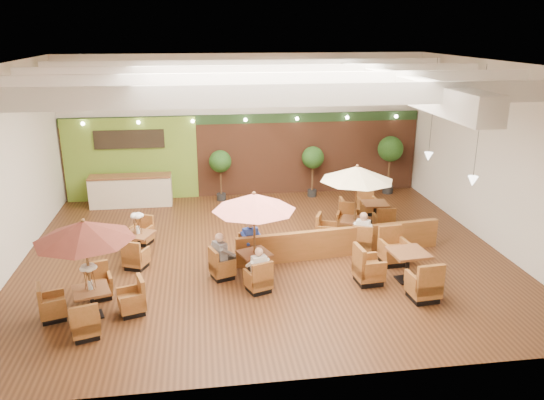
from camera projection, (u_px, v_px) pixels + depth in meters
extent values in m
plane|color=#381E0F|center=(264.00, 253.00, 15.80)|extent=(14.00, 14.00, 0.00)
cube|color=silver|center=(245.00, 126.00, 20.59)|extent=(14.00, 0.04, 5.50)
cube|color=silver|center=(306.00, 247.00, 9.30)|extent=(14.00, 0.04, 5.50)
cube|color=silver|center=(2.00, 173.00, 14.03)|extent=(0.04, 12.00, 5.50)
cube|color=silver|center=(496.00, 156.00, 15.86)|extent=(0.04, 12.00, 5.50)
cube|color=white|center=(263.00, 64.00, 14.09)|extent=(14.00, 12.00, 0.04)
cube|color=brown|center=(246.00, 155.00, 20.90)|extent=(13.90, 0.10, 3.20)
cube|color=#1E3819|center=(245.00, 119.00, 20.44)|extent=(13.90, 0.12, 0.35)
cube|color=olive|center=(131.00, 159.00, 20.27)|extent=(5.00, 0.08, 3.20)
cube|color=black|center=(129.00, 139.00, 19.94)|extent=(2.60, 0.08, 0.70)
cube|color=white|center=(388.00, 83.00, 14.72)|extent=(0.60, 11.00, 0.60)
cube|color=white|center=(288.00, 95.00, 10.43)|extent=(13.60, 0.12, 0.45)
cube|color=white|center=(270.00, 82.00, 12.98)|extent=(13.60, 0.12, 0.45)
cube|color=white|center=(258.00, 73.00, 15.42)|extent=(13.60, 0.12, 0.45)
cube|color=white|center=(249.00, 66.00, 17.96)|extent=(13.60, 0.12, 0.45)
cylinder|color=black|center=(480.00, 125.00, 14.41)|extent=(0.01, 0.01, 3.20)
cone|color=white|center=(473.00, 181.00, 14.90)|extent=(0.28, 0.28, 0.28)
cylinder|color=black|center=(433.00, 109.00, 17.23)|extent=(0.01, 0.01, 3.20)
cone|color=white|center=(428.00, 156.00, 17.73)|extent=(0.28, 0.28, 0.28)
sphere|color=#FFEAC6|center=(83.00, 124.00, 19.44)|extent=(0.14, 0.14, 0.14)
sphere|color=#FFEAC6|center=(138.00, 122.00, 19.70)|extent=(0.14, 0.14, 0.14)
sphere|color=#FFEAC6|center=(193.00, 121.00, 19.96)|extent=(0.14, 0.14, 0.14)
sphere|color=#FFEAC6|center=(246.00, 120.00, 20.22)|extent=(0.14, 0.14, 0.14)
sphere|color=#FFEAC6|center=(297.00, 119.00, 20.48)|extent=(0.14, 0.14, 0.14)
sphere|color=#FFEAC6|center=(347.00, 118.00, 20.74)|extent=(0.14, 0.14, 0.14)
sphere|color=#FFEAC6|center=(396.00, 116.00, 21.00)|extent=(0.14, 0.14, 0.14)
cube|color=beige|center=(131.00, 192.00, 19.86)|extent=(3.00, 0.70, 1.10)
cube|color=brown|center=(130.00, 176.00, 19.67)|extent=(3.00, 0.75, 0.06)
cube|color=brown|center=(340.00, 242.00, 15.51)|extent=(6.22, 0.91, 0.86)
cube|color=brown|center=(91.00, 290.00, 12.17)|extent=(0.99, 0.99, 0.06)
cylinder|color=black|center=(92.00, 303.00, 12.27)|extent=(0.09, 0.09, 0.62)
cube|color=black|center=(94.00, 315.00, 12.37)|extent=(0.52, 0.52, 0.04)
cube|color=brown|center=(85.00, 326.00, 11.46)|extent=(0.72, 0.72, 0.30)
cube|color=brown|center=(78.00, 320.00, 11.14)|extent=(0.58, 0.26, 0.65)
cube|color=brown|center=(71.00, 321.00, 11.29)|extent=(0.22, 0.51, 0.26)
cube|color=brown|center=(97.00, 315.00, 11.51)|extent=(0.22, 0.51, 0.26)
cube|color=black|center=(86.00, 334.00, 11.52)|extent=(0.64, 0.64, 0.13)
cube|color=brown|center=(99.00, 288.00, 13.13)|extent=(0.72, 0.72, 0.30)
cube|color=brown|center=(103.00, 273.00, 13.27)|extent=(0.58, 0.26, 0.65)
cube|color=brown|center=(110.00, 279.00, 13.17)|extent=(0.22, 0.51, 0.26)
cube|color=brown|center=(87.00, 283.00, 12.96)|extent=(0.22, 0.51, 0.26)
cube|color=black|center=(100.00, 295.00, 13.19)|extent=(0.64, 0.64, 0.13)
cube|color=brown|center=(53.00, 308.00, 12.18)|extent=(0.72, 0.72, 0.30)
cube|color=brown|center=(61.00, 298.00, 12.05)|extent=(0.26, 0.58, 0.65)
cube|color=brown|center=(51.00, 296.00, 12.35)|extent=(0.51, 0.22, 0.26)
cube|color=brown|center=(53.00, 306.00, 11.88)|extent=(0.51, 0.22, 0.26)
cube|color=black|center=(54.00, 316.00, 12.24)|extent=(0.64, 0.64, 0.13)
cube|color=brown|center=(132.00, 303.00, 12.41)|extent=(0.72, 0.72, 0.30)
cube|color=brown|center=(121.00, 291.00, 12.36)|extent=(0.26, 0.58, 0.65)
cube|color=brown|center=(133.00, 301.00, 12.12)|extent=(0.51, 0.22, 0.26)
cube|color=brown|center=(129.00, 291.00, 12.58)|extent=(0.51, 0.22, 0.26)
cube|color=black|center=(133.00, 311.00, 12.47)|extent=(0.64, 0.64, 0.13)
cylinder|color=brown|center=(89.00, 271.00, 12.02)|extent=(0.06, 0.06, 2.33)
cone|color=#522018|center=(84.00, 230.00, 11.71)|extent=(2.24, 2.24, 0.45)
sphere|color=brown|center=(83.00, 221.00, 11.64)|extent=(0.10, 0.10, 0.10)
cylinder|color=silver|center=(90.00, 285.00, 12.13)|extent=(0.10, 0.10, 0.22)
cube|color=brown|center=(255.00, 253.00, 14.17)|extent=(1.00, 1.00, 0.06)
cylinder|color=black|center=(255.00, 264.00, 14.27)|extent=(0.09, 0.09, 0.61)
cube|color=black|center=(255.00, 275.00, 14.37)|extent=(0.53, 0.53, 0.04)
cube|color=brown|center=(258.00, 281.00, 13.46)|extent=(0.73, 0.73, 0.29)
cube|color=brown|center=(256.00, 276.00, 13.15)|extent=(0.57, 0.28, 0.64)
cube|color=brown|center=(249.00, 277.00, 13.29)|extent=(0.24, 0.50, 0.26)
cube|color=brown|center=(268.00, 273.00, 13.52)|extent=(0.24, 0.50, 0.26)
cube|color=black|center=(258.00, 289.00, 13.53)|extent=(0.65, 0.65, 0.13)
cube|color=brown|center=(251.00, 254.00, 15.11)|extent=(0.73, 0.73, 0.29)
cube|color=brown|center=(253.00, 241.00, 15.25)|extent=(0.57, 0.28, 0.64)
cube|color=brown|center=(260.00, 246.00, 15.17)|extent=(0.24, 0.50, 0.26)
cube|color=brown|center=(243.00, 249.00, 14.93)|extent=(0.24, 0.50, 0.26)
cube|color=black|center=(252.00, 260.00, 15.18)|extent=(0.65, 0.65, 0.13)
cube|color=brown|center=(222.00, 269.00, 14.17)|extent=(0.73, 0.73, 0.29)
cube|color=brown|center=(231.00, 260.00, 14.04)|extent=(0.28, 0.57, 0.64)
cube|color=brown|center=(218.00, 259.00, 14.34)|extent=(0.50, 0.24, 0.26)
cube|color=brown|center=(226.00, 266.00, 13.89)|extent=(0.50, 0.24, 0.26)
cube|color=black|center=(222.00, 276.00, 14.24)|extent=(0.65, 0.65, 0.13)
cylinder|color=brown|center=(254.00, 237.00, 14.01)|extent=(0.06, 0.06, 2.30)
cone|color=#D06E64|center=(254.00, 202.00, 13.71)|extent=(2.21, 2.21, 0.45)
sphere|color=brown|center=(254.00, 193.00, 13.64)|extent=(0.10, 0.10, 0.10)
cube|color=brown|center=(355.00, 220.00, 16.55)|extent=(1.06, 1.06, 0.06)
cylinder|color=black|center=(354.00, 230.00, 16.65)|extent=(0.10, 0.10, 0.63)
cube|color=black|center=(354.00, 240.00, 16.75)|extent=(0.56, 0.56, 0.04)
cube|color=brown|center=(363.00, 243.00, 15.82)|extent=(0.77, 0.77, 0.30)
cube|color=brown|center=(369.00, 237.00, 15.53)|extent=(0.58, 0.32, 0.67)
cube|color=brown|center=(354.00, 236.00, 15.83)|extent=(0.27, 0.51, 0.27)
cube|color=brown|center=(372.00, 238.00, 15.69)|extent=(0.27, 0.51, 0.27)
cube|color=black|center=(362.00, 250.00, 15.89)|extent=(0.68, 0.68, 0.13)
cube|color=brown|center=(346.00, 222.00, 17.52)|extent=(0.77, 0.77, 0.30)
cube|color=brown|center=(342.00, 212.00, 17.64)|extent=(0.58, 0.32, 0.67)
cube|color=brown|center=(355.00, 217.00, 17.40)|extent=(0.27, 0.51, 0.27)
cube|color=brown|center=(338.00, 216.00, 17.53)|extent=(0.27, 0.51, 0.27)
cube|color=black|center=(346.00, 228.00, 17.59)|extent=(0.68, 0.68, 0.13)
cube|color=brown|center=(326.00, 233.00, 16.55)|extent=(0.77, 0.77, 0.30)
cube|color=brown|center=(333.00, 223.00, 16.58)|extent=(0.32, 0.58, 0.67)
cube|color=brown|center=(328.00, 225.00, 16.75)|extent=(0.51, 0.27, 0.27)
cube|color=brown|center=(325.00, 231.00, 16.24)|extent=(0.51, 0.27, 0.27)
cube|color=black|center=(326.00, 240.00, 16.62)|extent=(0.68, 0.68, 0.13)
cylinder|color=brown|center=(355.00, 205.00, 16.39)|extent=(0.06, 0.06, 2.38)
cone|color=beige|center=(357.00, 173.00, 16.08)|extent=(2.28, 2.28, 0.45)
sphere|color=brown|center=(357.00, 166.00, 16.00)|extent=(0.10, 0.10, 0.10)
cube|color=brown|center=(138.00, 234.00, 15.46)|extent=(1.04, 1.04, 0.06)
cylinder|color=black|center=(139.00, 245.00, 15.57)|extent=(0.09, 0.09, 0.61)
cube|color=black|center=(140.00, 255.00, 15.67)|extent=(0.55, 0.55, 0.04)
cube|color=brown|center=(136.00, 259.00, 14.76)|extent=(0.76, 0.76, 0.30)
cube|color=brown|center=(138.00, 253.00, 14.48)|extent=(0.56, 0.32, 0.65)
cube|color=brown|center=(127.00, 252.00, 14.77)|extent=(0.27, 0.50, 0.26)
cube|color=brown|center=(144.00, 254.00, 14.63)|extent=(0.27, 0.50, 0.26)
cube|color=black|center=(137.00, 266.00, 14.82)|extent=(0.67, 0.67, 0.13)
cube|color=brown|center=(142.00, 235.00, 16.41)|extent=(0.76, 0.76, 0.30)
cube|color=brown|center=(139.00, 225.00, 16.52)|extent=(0.56, 0.32, 0.65)
cube|color=brown|center=(150.00, 231.00, 16.29)|extent=(0.27, 0.50, 0.26)
cube|color=brown|center=(134.00, 229.00, 16.43)|extent=(0.27, 0.50, 0.26)
cube|color=black|center=(143.00, 242.00, 16.48)|extent=(0.67, 0.67, 0.13)
cylinder|color=silver|center=(138.00, 230.00, 15.42)|extent=(0.10, 0.10, 0.22)
cube|color=brown|center=(409.00, 253.00, 13.88)|extent=(1.03, 1.03, 0.07)
cylinder|color=black|center=(407.00, 266.00, 14.00)|extent=(0.11, 0.11, 0.73)
cube|color=black|center=(406.00, 279.00, 14.12)|extent=(0.54, 0.54, 0.04)
cube|color=brown|center=(423.00, 287.00, 13.03)|extent=(0.75, 0.75, 0.36)
cube|color=brown|center=(429.00, 280.00, 12.65)|extent=(0.70, 0.17, 0.78)
cube|color=brown|center=(412.00, 280.00, 12.89)|extent=(0.14, 0.62, 0.31)
cube|color=brown|center=(436.00, 278.00, 13.03)|extent=(0.14, 0.62, 0.31)
cube|color=black|center=(422.00, 297.00, 13.11)|extent=(0.66, 0.66, 0.16)
cube|color=brown|center=(393.00, 253.00, 15.02)|extent=(0.75, 0.75, 0.36)
cube|color=brown|center=(391.00, 238.00, 15.19)|extent=(0.70, 0.17, 0.78)
cube|color=brown|center=(404.00, 245.00, 15.02)|extent=(0.14, 0.62, 0.31)
cube|color=brown|center=(383.00, 247.00, 14.88)|extent=(0.14, 0.62, 0.31)
cube|color=black|center=(392.00, 261.00, 15.10)|extent=(0.66, 0.66, 0.16)
cube|color=brown|center=(369.00, 271.00, 13.89)|extent=(0.75, 0.75, 0.36)
cube|color=brown|center=(380.00, 259.00, 13.80)|extent=(0.17, 0.70, 0.78)
cube|color=brown|center=(364.00, 258.00, 14.12)|extent=(0.62, 0.14, 0.31)
cube|color=brown|center=(374.00, 269.00, 13.52)|extent=(0.62, 0.14, 0.31)
cube|color=black|center=(368.00, 280.00, 13.97)|extent=(0.66, 0.66, 0.16)
cube|color=brown|center=(375.00, 204.00, 18.05)|extent=(0.88, 0.88, 0.06)
cylinder|color=black|center=(375.00, 213.00, 18.15)|extent=(0.10, 0.10, 0.64)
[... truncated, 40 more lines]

